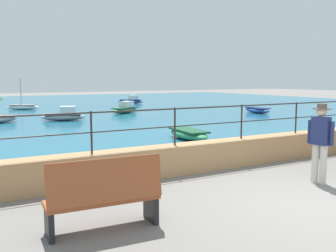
# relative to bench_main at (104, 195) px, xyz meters

# --- Properties ---
(ground_plane) EXTENTS (120.00, 120.00, 0.00)m
(ground_plane) POSITION_rel_bench_main_xyz_m (3.68, -0.75, -0.56)
(ground_plane) COLOR slate
(promenade_wall) EXTENTS (20.00, 0.56, 0.70)m
(promenade_wall) POSITION_rel_bench_main_xyz_m (3.68, 2.45, -0.21)
(promenade_wall) COLOR tan
(promenade_wall) RESTS_ON ground
(railing) EXTENTS (18.44, 0.04, 0.90)m
(railing) POSITION_rel_bench_main_xyz_m (3.68, 2.45, 0.77)
(railing) COLOR #282623
(railing) RESTS_ON promenade_wall
(lake_water) EXTENTS (64.00, 44.32, 0.06)m
(lake_water) POSITION_rel_bench_main_xyz_m (3.68, 25.09, -0.53)
(lake_water) COLOR #236B89
(lake_water) RESTS_ON ground
(bench_main) EXTENTS (1.73, 0.66, 1.13)m
(bench_main) POSITION_rel_bench_main_xyz_m (0.00, 0.00, 0.00)
(bench_main) COLOR #9E4C28
(bench_main) RESTS_ON ground
(person_walking) EXTENTS (0.38, 0.55, 1.75)m
(person_walking) POSITION_rel_bench_main_xyz_m (4.98, 0.19, 0.42)
(person_walking) COLOR beige
(person_walking) RESTS_ON ground
(boat_0) EXTENTS (2.46, 1.86, 2.27)m
(boat_0) POSITION_rel_bench_main_xyz_m (2.34, 23.69, -0.29)
(boat_0) COLOR white
(boat_0) RESTS_ON lake_water
(boat_3) EXTENTS (2.47, 1.58, 0.76)m
(boat_3) POSITION_rel_bench_main_xyz_m (3.14, 14.99, -0.23)
(boat_3) COLOR gray
(boat_3) RESTS_ON lake_water
(boat_4) EXTENTS (1.04, 2.35, 0.36)m
(boat_4) POSITION_rel_bench_main_xyz_m (5.58, 6.41, -0.30)
(boat_4) COLOR #338C59
(boat_4) RESTS_ON lake_water
(boat_5) EXTENTS (2.44, 1.92, 0.76)m
(boat_5) POSITION_rel_bench_main_xyz_m (7.73, 17.52, -0.23)
(boat_5) COLOR #338C59
(boat_5) RESTS_ON lake_water
(boat_6) EXTENTS (2.34, 2.16, 0.76)m
(boat_6) POSITION_rel_bench_main_xyz_m (11.93, 26.05, -0.23)
(boat_6) COLOR #2D4C9E
(boat_6) RESTS_ON lake_water
(boat_7) EXTENTS (1.20, 2.40, 0.36)m
(boat_7) POSITION_rel_bench_main_xyz_m (15.29, 13.27, -0.30)
(boat_7) COLOR #2D4C9E
(boat_7) RESTS_ON lake_water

